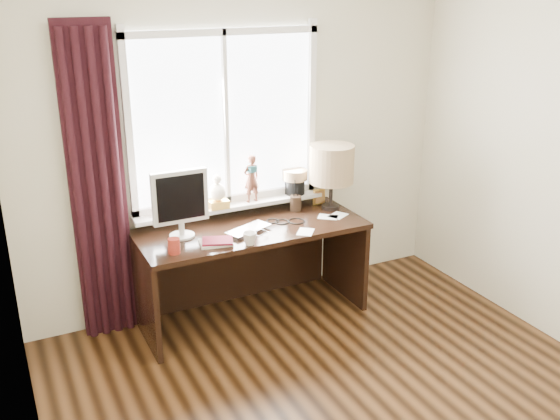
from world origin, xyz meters
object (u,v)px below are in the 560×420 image
table_lamp (332,165)px  desk (247,252)px  laptop (249,230)px  monitor (180,200)px  red_cup (174,246)px  mug (250,238)px

table_lamp → desk: bearing=179.1°
laptop → monitor: (-0.46, 0.12, 0.26)m
red_cup → monitor: bearing=61.9°
monitor → red_cup: bearing=-118.1°
desk → mug: bearing=-110.1°
laptop → desk: laptop is taller
laptop → mug: 0.24m
desk → monitor: monitor is taller
laptop → monitor: size_ratio=0.72×
laptop → red_cup: bearing=170.5°
red_cup → table_lamp: size_ratio=0.20×
mug → red_cup: bearing=170.1°
desk → table_lamp: size_ratio=3.27×
red_cup → desk: red_cup is taller
mug → desk: 0.51m
mug → desk: bearing=69.9°
monitor → desk: bearing=5.8°
laptop → mug: size_ratio=3.65×
monitor → table_lamp: size_ratio=0.94×
desk → monitor: size_ratio=3.47×
mug → red_cup: 0.52m
laptop → table_lamp: (0.79, 0.16, 0.35)m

